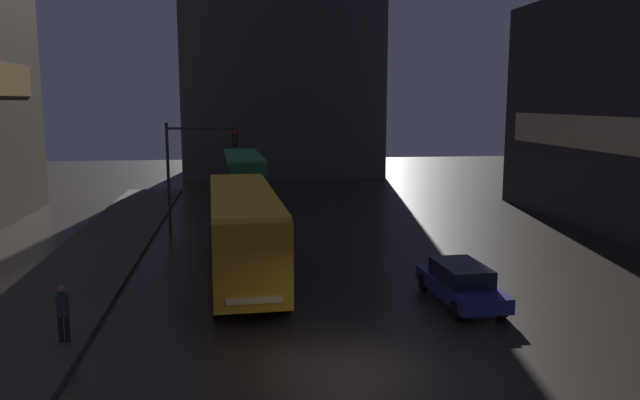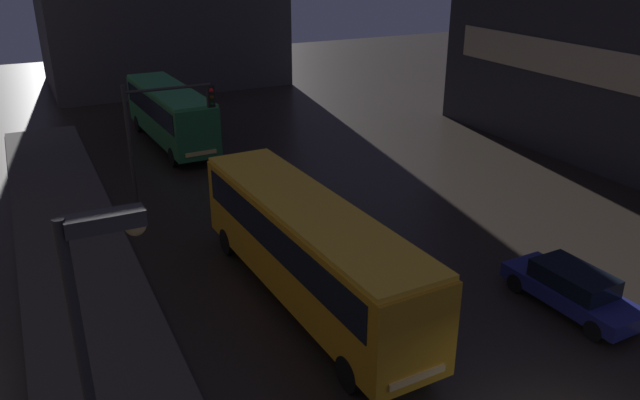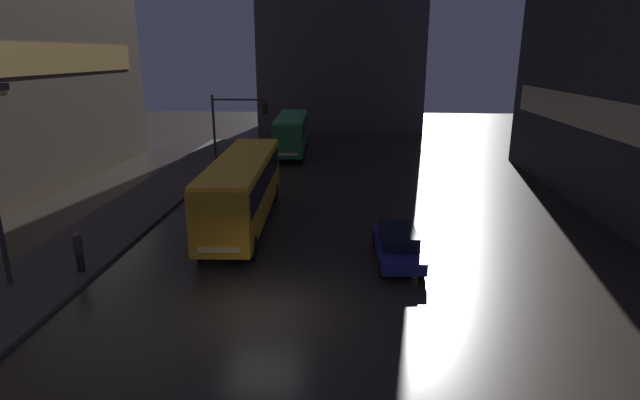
% 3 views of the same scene
% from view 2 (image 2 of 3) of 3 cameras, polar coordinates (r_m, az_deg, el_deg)
% --- Properties ---
extents(sidewalk_left, '(4.00, 48.00, 0.15)m').
position_cam_2_polar(sidewalk_left, '(20.23, -19.72, -11.36)').
color(sidewalk_left, '#3D3A38').
rests_on(sidewalk_left, ground).
extents(bus_near, '(2.95, 11.75, 3.45)m').
position_cam_2_polar(bus_near, '(19.73, -1.13, -3.90)').
color(bus_near, orange).
rests_on(bus_near, ground).
extents(bus_far, '(2.83, 10.28, 3.31)m').
position_cam_2_polar(bus_far, '(36.71, -13.55, 7.98)').
color(bus_far, '#236B38').
rests_on(bus_far, ground).
extents(car_taxi, '(1.91, 4.60, 1.39)m').
position_cam_2_polar(car_taxi, '(21.56, 22.05, -7.48)').
color(car_taxi, navy).
rests_on(car_taxi, ground).
extents(traffic_light_main, '(3.68, 0.35, 5.79)m').
position_cam_2_polar(traffic_light_main, '(26.20, -14.30, 6.51)').
color(traffic_light_main, '#2D2D2D').
rests_on(traffic_light_main, ground).
extents(street_lamp_sidewalk, '(1.25, 0.36, 7.29)m').
position_cam_2_polar(street_lamp_sidewalk, '(10.36, -19.40, -13.75)').
color(street_lamp_sidewalk, '#2D2D2D').
rests_on(street_lamp_sidewalk, sidewalk_left).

